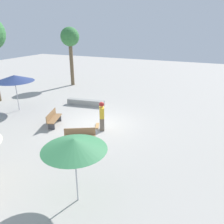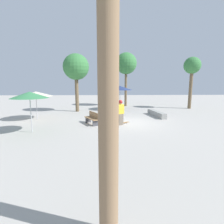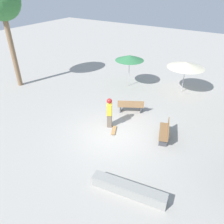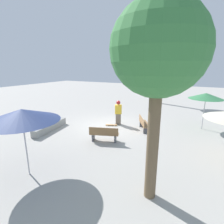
# 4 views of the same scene
# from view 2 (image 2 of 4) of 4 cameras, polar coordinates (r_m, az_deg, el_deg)

# --- Properties ---
(ground_plane) EXTENTS (60.00, 60.00, 0.00)m
(ground_plane) POSITION_cam_2_polar(r_m,az_deg,el_deg) (12.91, 5.33, -3.49)
(ground_plane) COLOR #ADA8A0
(skater_main) EXTENTS (0.44, 0.53, 1.74)m
(skater_main) POSITION_cam_2_polar(r_m,az_deg,el_deg) (12.04, 2.75, 0.14)
(skater_main) COLOR #726656
(skater_main) RESTS_ON ground_plane
(skateboard) EXTENTS (0.50, 0.81, 0.07)m
(skateboard) POSITION_cam_2_polar(r_m,az_deg,el_deg) (12.70, 3.91, -3.42)
(skateboard) COLOR #B7844C
(skateboard) RESTS_ON ground_plane
(concrete_ledge) EXTENTS (2.99, 0.90, 0.45)m
(concrete_ledge) POSITION_cam_2_polar(r_m,az_deg,el_deg) (15.79, 14.31, -0.53)
(concrete_ledge) COLOR gray
(concrete_ledge) RESTS_ON ground_plane
(bench_near) EXTENTS (1.61, 1.15, 0.85)m
(bench_near) POSITION_cam_2_polar(r_m,az_deg,el_deg) (12.40, -6.45, -2.03)
(bench_near) COLOR #47474C
(bench_near) RESTS_ON ground_plane
(bench_far) EXTENTS (0.93, 1.66, 0.85)m
(bench_far) POSITION_cam_2_polar(r_m,az_deg,el_deg) (15.07, -0.32, 0.06)
(bench_far) COLOR #47474C
(bench_far) RESTS_ON ground_plane
(shade_umbrella_navy) EXTENTS (2.64, 2.64, 2.58)m
(shade_umbrella_navy) POSITION_cam_2_polar(r_m,az_deg,el_deg) (18.87, 2.61, 7.85)
(shade_umbrella_navy) COLOR #B7B7BC
(shade_umbrella_navy) RESTS_ON ground_plane
(shade_umbrella_cream) EXTENTS (2.58, 2.58, 2.23)m
(shade_umbrella_cream) POSITION_cam_2_polar(r_m,az_deg,el_deg) (15.01, -23.64, 5.44)
(shade_umbrella_cream) COLOR #B7B7BC
(shade_umbrella_cream) RESTS_ON ground_plane
(shade_umbrella_green) EXTENTS (2.11, 2.11, 2.40)m
(shade_umbrella_green) POSITION_cam_2_polar(r_m,az_deg,el_deg) (11.05, -25.34, 5.06)
(shade_umbrella_green) COLOR #B7B7BC
(shade_umbrella_green) RESTS_ON ground_plane
(palm_tree_far_back) EXTENTS (2.60, 2.60, 6.56)m
(palm_tree_far_back) POSITION_cam_2_polar(r_m,az_deg,el_deg) (22.23, 4.62, 15.36)
(palm_tree_far_back) COLOR brown
(palm_tree_far_back) RESTS_ON ground_plane
(palm_tree_center_right) EXTENTS (1.83, 1.83, 5.73)m
(palm_tree_center_right) POSITION_cam_2_polar(r_m,az_deg,el_deg) (21.77, 24.69, 13.07)
(palm_tree_center_right) COLOR brown
(palm_tree_center_right) RESTS_ON ground_plane
(palm_tree_center_left) EXTENTS (2.56, 2.56, 5.74)m
(palm_tree_center_left) POSITION_cam_2_polar(r_m,az_deg,el_deg) (18.15, -11.66, 14.02)
(palm_tree_center_left) COLOR brown
(palm_tree_center_left) RESTS_ON ground_plane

